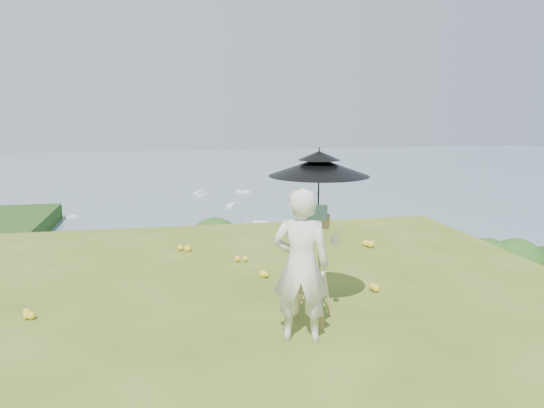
{
  "coord_description": "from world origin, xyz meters",
  "views": [
    {
      "loc": [
        0.48,
        -5.51,
        2.79
      ],
      "look_at": [
        2.23,
        3.37,
        1.13
      ],
      "focal_mm": 35.0,
      "sensor_mm": 36.0,
      "label": 1
    }
  ],
  "objects": [
    {
      "name": "bay_water",
      "position": [
        0.0,
        240.0,
        -34.0
      ],
      "size": [
        700.0,
        700.0,
        0.0
      ],
      "primitive_type": "plane",
      "color": "slate",
      "rests_on": "ground"
    },
    {
      "name": "shoreline_tier",
      "position": [
        0.0,
        75.0,
        -36.0
      ],
      "size": [
        170.0,
        28.0,
        8.0
      ],
      "primitive_type": "cube",
      "color": "#685E53",
      "rests_on": "bay_water"
    },
    {
      "name": "ground",
      "position": [
        0.0,
        0.0,
        0.0
      ],
      "size": [
        14.0,
        14.0,
        0.0
      ],
      "primitive_type": "plane",
      "color": "#49621C",
      "rests_on": "ground"
    },
    {
      "name": "sun_umbrella",
      "position": [
        2.35,
        0.9,
        1.8
      ],
      "size": [
        1.66,
        1.66,
        1.0
      ],
      "primitive_type": null,
      "rotation": [
        0.0,
        0.0,
        -0.37
      ],
      "color": "black",
      "rests_on": "field_easel"
    },
    {
      "name": "field_easel",
      "position": [
        2.34,
        0.87,
        0.79
      ],
      "size": [
        0.79,
        0.79,
        1.58
      ],
      "primitive_type": null,
      "rotation": [
        0.0,
        0.0,
        -0.43
      ],
      "color": "olive",
      "rests_on": "ground"
    },
    {
      "name": "painter_cap",
      "position": [
        1.99,
        0.37,
        1.82
      ],
      "size": [
        0.27,
        0.29,
        0.1
      ],
      "primitive_type": null,
      "rotation": [
        0.0,
        0.0,
        -0.39
      ],
      "color": "#D87677",
      "rests_on": "painter"
    },
    {
      "name": "moored_boats",
      "position": [
        -12.5,
        161.0,
        -33.65
      ],
      "size": [
        140.0,
        140.0,
        0.7
      ],
      "primitive_type": null,
      "color": "white",
      "rests_on": "bay_water"
    },
    {
      "name": "painter",
      "position": [
        1.99,
        0.37,
        0.94
      ],
      "size": [
        0.79,
        0.64,
        1.87
      ],
      "primitive_type": "imported",
      "rotation": [
        0.0,
        0.0,
        2.82
      ],
      "color": "white",
      "rests_on": "ground"
    },
    {
      "name": "harbor_town",
      "position": [
        0.0,
        75.0,
        -29.5
      ],
      "size": [
        110.0,
        22.0,
        5.0
      ],
      "primitive_type": null,
      "color": "silver",
      "rests_on": "shoreline_tier"
    },
    {
      "name": "wildflowers",
      "position": [
        0.0,
        0.25,
        0.06
      ],
      "size": [
        10.0,
        10.5,
        0.12
      ],
      "primitive_type": null,
      "color": "yellow",
      "rests_on": "ground"
    },
    {
      "name": "slope_trees",
      "position": [
        0.0,
        35.0,
        -15.0
      ],
      "size": [
        110.0,
        50.0,
        6.0
      ],
      "primitive_type": null,
      "color": "#255018",
      "rests_on": "forest_slope"
    }
  ]
}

